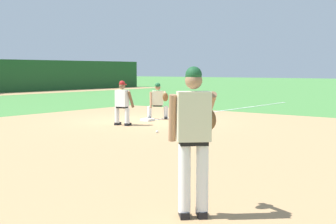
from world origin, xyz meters
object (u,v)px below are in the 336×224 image
at_px(pitcher, 194,132).
at_px(baserunner, 122,101).
at_px(first_base_bag, 148,120).
at_px(first_baseman, 158,99).
at_px(baseball, 157,132).

xyz_separation_m(pitcher, baserunner, (6.38, 7.21, -0.27)).
distance_m(first_base_bag, first_baseman, 0.94).
bearing_deg(first_base_bag, baserunner, -171.78).
bearing_deg(pitcher, first_base_bag, 43.23).
xyz_separation_m(baseball, baserunner, (0.71, 2.02, 0.76)).
relative_size(baseball, baserunner, 0.05).
bearing_deg(first_baseman, pitcher, -138.88).
bearing_deg(baseball, first_base_bag, 45.12).
bearing_deg(baseball, first_baseman, 38.32).
bearing_deg(baseball, baserunner, 70.76).
xyz_separation_m(first_base_bag, baseball, (-2.23, -2.24, -0.01)).
bearing_deg(pitcher, baserunner, 48.51).
xyz_separation_m(first_baseman, baserunner, (-2.17, -0.25, 0.06)).
bearing_deg(first_base_bag, first_baseman, 2.38).
relative_size(first_base_bag, first_baseman, 0.28).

